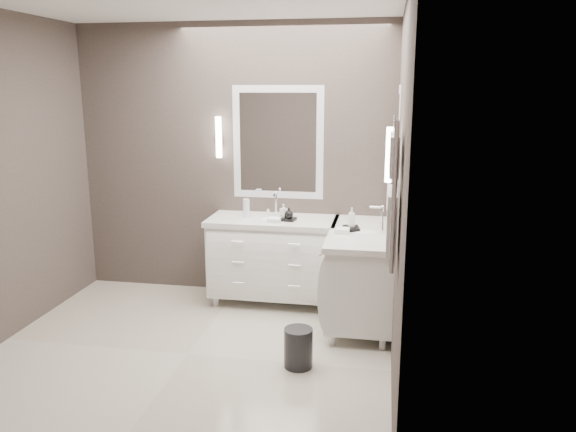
% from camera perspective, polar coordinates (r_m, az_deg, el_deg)
% --- Properties ---
extents(floor, '(3.20, 3.00, 0.01)m').
position_cam_1_polar(floor, '(4.68, -10.13, -13.70)').
color(floor, beige).
rests_on(floor, ground).
extents(wall_back, '(3.20, 0.01, 2.70)m').
position_cam_1_polar(wall_back, '(5.67, -5.49, 5.50)').
color(wall_back, '#433936').
rests_on(wall_back, floor).
extents(wall_front, '(3.20, 0.01, 2.70)m').
position_cam_1_polar(wall_front, '(2.93, -21.24, -2.38)').
color(wall_front, '#433936').
rests_on(wall_front, floor).
extents(wall_right, '(0.01, 3.00, 2.70)m').
position_cam_1_polar(wall_right, '(3.98, 11.30, 2.14)').
color(wall_right, '#433936').
rests_on(wall_right, floor).
extents(vanity_back, '(1.24, 0.59, 0.97)m').
position_cam_1_polar(vanity_back, '(5.48, -1.52, -3.95)').
color(vanity_back, white).
rests_on(vanity_back, floor).
extents(vanity_right, '(0.59, 1.24, 0.97)m').
position_cam_1_polar(vanity_right, '(5.08, 7.51, -5.47)').
color(vanity_right, white).
rests_on(vanity_right, floor).
extents(mirror_back, '(0.90, 0.02, 1.10)m').
position_cam_1_polar(mirror_back, '(5.53, -1.04, 7.46)').
color(mirror_back, white).
rests_on(mirror_back, wall_back).
extents(mirror_right, '(0.02, 0.90, 1.10)m').
position_cam_1_polar(mirror_right, '(4.75, 11.02, 6.30)').
color(mirror_right, white).
rests_on(mirror_right, wall_right).
extents(sconce_back, '(0.06, 0.06, 0.40)m').
position_cam_1_polar(sconce_back, '(5.60, -7.05, 7.87)').
color(sconce_back, white).
rests_on(sconce_back, wall_back).
extents(sconce_right, '(0.06, 0.06, 0.40)m').
position_cam_1_polar(sconce_right, '(4.16, 10.29, 6.02)').
color(sconce_right, white).
rests_on(sconce_right, wall_right).
extents(towel_bar_corner, '(0.03, 0.22, 0.30)m').
position_cam_1_polar(towel_bar_corner, '(5.36, 10.18, 2.40)').
color(towel_bar_corner, white).
rests_on(towel_bar_corner, wall_right).
extents(towel_ladder, '(0.06, 0.58, 0.90)m').
position_cam_1_polar(towel_ladder, '(3.58, 10.57, 1.65)').
color(towel_ladder, white).
rests_on(towel_ladder, wall_right).
extents(waste_bin, '(0.28, 0.28, 0.31)m').
position_cam_1_polar(waste_bin, '(4.37, 1.05, -13.24)').
color(waste_bin, black).
rests_on(waste_bin, floor).
extents(amenity_tray_back, '(0.19, 0.16, 0.03)m').
position_cam_1_polar(amenity_tray_back, '(5.31, -0.18, -0.30)').
color(amenity_tray_back, black).
rests_on(amenity_tray_back, vanity_back).
extents(amenity_tray_right, '(0.16, 0.20, 0.03)m').
position_cam_1_polar(amenity_tray_right, '(4.98, 6.45, -1.26)').
color(amenity_tray_right, black).
rests_on(amenity_tray_right, vanity_right).
extents(water_bottle, '(0.08, 0.08, 0.18)m').
position_cam_1_polar(water_bottle, '(5.41, -4.26, 0.77)').
color(water_bottle, silver).
rests_on(water_bottle, vanity_back).
extents(soap_bottle_a, '(0.07, 0.08, 0.12)m').
position_cam_1_polar(soap_bottle_a, '(5.32, -0.46, 0.55)').
color(soap_bottle_a, white).
rests_on(soap_bottle_a, amenity_tray_back).
extents(soap_bottle_b, '(0.10, 0.10, 0.11)m').
position_cam_1_polar(soap_bottle_b, '(5.26, 0.09, 0.31)').
color(soap_bottle_b, black).
rests_on(soap_bottle_b, amenity_tray_back).
extents(soap_bottle_c, '(0.07, 0.07, 0.17)m').
position_cam_1_polar(soap_bottle_c, '(4.96, 6.48, -0.14)').
color(soap_bottle_c, white).
rests_on(soap_bottle_c, amenity_tray_right).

